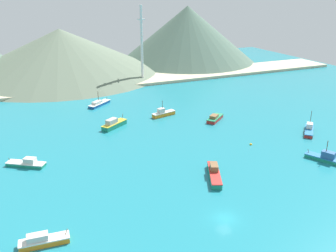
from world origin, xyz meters
name	(u,v)px	position (x,y,z in m)	size (l,w,h in m)	color
ground	(161,154)	(0.00, 30.00, -0.25)	(260.00, 280.00, 0.50)	teal
fishing_boat_0	(99,104)	(-4.57, 75.79, 0.70)	(9.23, 8.30, 5.14)	#14478C
fishing_boat_1	(325,157)	(34.42, 10.39, 0.89)	(5.78, 8.54, 5.23)	#198466
fishing_boat_2	(114,124)	(-5.74, 52.44, 1.08)	(8.82, 7.16, 3.00)	#198466
fishing_boat_3	(163,113)	(11.83, 56.11, 0.92)	(8.45, 3.99, 5.34)	orange
fishing_boat_4	(214,173)	(6.07, 14.04, 0.88)	(6.52, 10.73, 2.57)	#198466
fishing_boat_6	(309,130)	(44.51, 25.91, 0.82)	(8.28, 8.20, 6.41)	red
fishing_boat_8	(43,241)	(-30.55, 5.77, 0.79)	(8.02, 2.81, 2.12)	orange
fishing_boat_9	(27,163)	(-31.10, 36.21, 0.70)	(8.96, 7.05, 2.14)	#198466
fishing_boat_10	(215,118)	(24.96, 45.59, 0.77)	(7.95, 7.12, 2.07)	red
buoy_0	(251,144)	(23.95, 25.34, 0.12)	(0.67, 0.67, 0.67)	gold
beach_strip	(94,84)	(0.00, 104.55, 0.60)	(247.00, 19.42, 1.20)	#C6B793
hill_central	(61,52)	(-8.32, 133.78, 10.74)	(96.71, 96.71, 21.47)	#60705B
hill_east	(187,35)	(60.49, 136.47, 15.29)	(76.70, 76.70, 30.57)	#4C6656
radio_tower	(142,44)	(21.54, 102.35, 16.71)	(3.28, 2.62, 32.77)	silver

